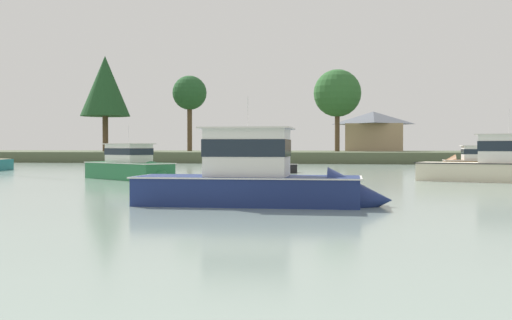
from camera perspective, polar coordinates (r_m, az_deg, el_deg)
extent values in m
cube|color=#4C563D|center=(96.61, 2.00, 0.40)|extent=(218.97, 40.15, 1.40)
cube|color=brown|center=(60.42, 20.35, -0.65)|extent=(7.16, 2.88, 1.36)
cone|color=brown|center=(59.96, 17.00, -0.64)|extent=(2.06, 2.46, 2.39)
cube|color=silver|center=(60.40, 20.35, -0.03)|extent=(7.30, 2.99, 0.05)
cube|color=silver|center=(60.31, 19.87, 0.61)|extent=(2.82, 2.21, 1.29)
cube|color=#19232D|center=(60.31, 19.87, 0.74)|extent=(2.88, 2.26, 0.46)
cube|color=beige|center=(60.31, 19.87, 1.26)|extent=(3.16, 2.56, 0.06)
cylinder|color=silver|center=(60.31, 19.87, 1.68)|extent=(0.03, 0.03, 0.83)
cube|color=navy|center=(22.15, -0.76, -3.57)|extent=(7.96, 2.62, 1.60)
cone|color=navy|center=(21.84, 9.58, -3.65)|extent=(2.25, 2.31, 2.28)
cube|color=silver|center=(22.10, -0.77, -1.58)|extent=(8.12, 2.73, 0.05)
cube|color=silver|center=(22.08, -0.77, 0.68)|extent=(2.88, 2.06, 1.68)
cube|color=#19232D|center=(22.08, -0.77, 1.12)|extent=(2.94, 2.10, 0.61)
cube|color=beige|center=(22.09, -0.77, 2.94)|extent=(3.23, 2.39, 0.06)
cylinder|color=silver|center=(22.11, -0.77, 4.47)|extent=(0.03, 0.03, 1.12)
cube|color=beige|center=(39.63, 21.24, -1.51)|extent=(9.27, 5.44, 1.75)
cube|color=black|center=(39.60, 21.25, -0.28)|extent=(9.48, 5.60, 0.05)
cube|color=silver|center=(39.50, 22.33, 0.96)|extent=(3.69, 3.06, 1.67)
cube|color=#19232D|center=(39.50, 22.33, 1.20)|extent=(3.77, 3.13, 0.60)
cube|color=beige|center=(39.51, 22.34, 2.21)|extent=(4.16, 3.51, 0.06)
cylinder|color=silver|center=(39.53, 22.35, 3.31)|extent=(0.03, 0.03, 1.46)
cube|color=black|center=(51.48, 1.34, -0.92)|extent=(4.90, 6.09, 1.14)
cone|color=black|center=(54.19, 0.05, -0.81)|extent=(2.44, 2.38, 1.83)
cube|color=silver|center=(51.46, 1.34, -0.32)|extent=(5.03, 6.24, 0.05)
cube|color=silver|center=(51.99, 1.07, 0.37)|extent=(2.53, 2.70, 1.16)
cube|color=#19232D|center=(51.98, 1.07, 0.50)|extent=(2.58, 2.75, 0.42)
cube|color=beige|center=(51.98, 1.07, 1.04)|extent=(2.89, 3.05, 0.06)
cylinder|color=silver|center=(51.98, 1.07, 1.54)|extent=(0.03, 0.03, 0.83)
cube|color=#236B3D|center=(40.15, -11.74, -1.43)|extent=(7.01, 5.93, 1.70)
cone|color=#236B3D|center=(37.21, -8.79, -1.62)|extent=(2.75, 2.74, 1.94)
cube|color=silver|center=(40.12, -11.75, -0.25)|extent=(7.18, 6.08, 0.05)
cube|color=silver|center=(40.06, -11.70, 0.61)|extent=(3.37, 3.11, 1.15)
cube|color=#19232D|center=(40.06, -11.70, 0.77)|extent=(3.43, 3.17, 0.41)
cube|color=beige|center=(40.06, -11.70, 1.47)|extent=(3.81, 3.53, 0.06)
cylinder|color=silver|center=(40.06, -11.71, 2.33)|extent=(0.03, 0.03, 1.14)
sphere|color=white|center=(48.96, 19.35, -1.19)|extent=(0.49, 0.49, 0.49)
torus|color=#333338|center=(48.95, 19.35, -0.85)|extent=(0.12, 0.12, 0.02)
cylinder|color=brown|center=(94.30, 7.52, 2.99)|extent=(0.74, 0.74, 7.22)
sphere|color=#2D602D|center=(94.61, 7.53, 6.15)|extent=(7.19, 7.19, 7.19)
cylinder|color=brown|center=(95.93, -13.76, 3.42)|extent=(0.84, 0.84, 8.85)
cone|color=#1E4723|center=(96.30, -13.78, 6.66)|extent=(7.43, 7.43, 9.09)
cylinder|color=brown|center=(100.86, -6.16, 3.17)|extent=(0.79, 0.79, 8.25)
sphere|color=#235128|center=(101.18, -6.16, 6.21)|extent=(5.55, 5.55, 5.55)
cube|color=tan|center=(103.88, 10.79, 2.04)|extent=(9.00, 9.84, 4.44)
pyramid|color=#565B66|center=(103.98, 10.79, 3.85)|extent=(9.72, 10.63, 2.10)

